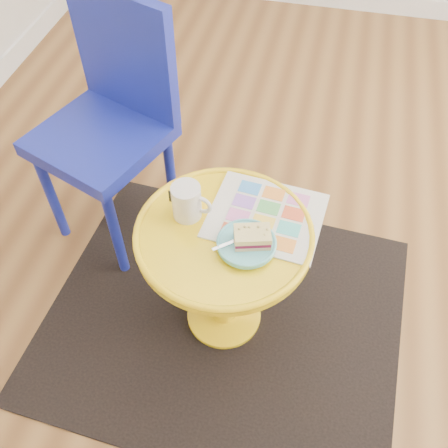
% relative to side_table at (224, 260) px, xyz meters
% --- Properties ---
extents(floor, '(4.00, 4.00, 0.00)m').
position_rel_side_table_xyz_m(floor, '(0.41, 0.49, -0.37)').
color(floor, brown).
rests_on(floor, ground).
extents(room_walls, '(4.00, 4.00, 4.00)m').
position_rel_side_table_xyz_m(room_walls, '(-0.58, 1.48, -0.31)').
color(room_walls, silver).
rests_on(room_walls, ground).
extents(rug, '(1.36, 1.17, 0.01)m').
position_rel_side_table_xyz_m(rug, '(-0.00, -0.00, -0.37)').
color(rug, black).
rests_on(rug, ground).
extents(side_table, '(0.54, 0.54, 0.52)m').
position_rel_side_table_xyz_m(side_table, '(0.00, 0.00, 0.00)').
color(side_table, yellow).
rests_on(side_table, ground).
extents(chair, '(0.55, 0.55, 0.96)m').
position_rel_side_table_xyz_m(chair, '(-0.52, 0.41, 0.18)').
color(chair, navy).
rests_on(chair, ground).
extents(newspaper, '(0.37, 0.32, 0.01)m').
position_rel_side_table_xyz_m(newspaper, '(0.11, 0.09, 0.15)').
color(newspaper, silver).
rests_on(newspaper, side_table).
extents(mug, '(0.13, 0.09, 0.12)m').
position_rel_side_table_xyz_m(mug, '(-0.12, 0.04, 0.21)').
color(mug, silver).
rests_on(mug, side_table).
extents(plate, '(0.17, 0.17, 0.02)m').
position_rel_side_table_xyz_m(plate, '(0.08, -0.04, 0.16)').
color(plate, '#5DBEC6').
rests_on(plate, newspaper).
extents(cake_slice, '(0.12, 0.10, 0.05)m').
position_rel_side_table_xyz_m(cake_slice, '(0.09, -0.03, 0.19)').
color(cake_slice, '#D3BC8C').
rests_on(cake_slice, plate).
extents(fork, '(0.12, 0.10, 0.00)m').
position_rel_side_table_xyz_m(fork, '(0.05, -0.04, 0.17)').
color(fork, silver).
rests_on(fork, plate).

